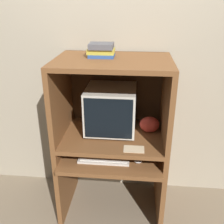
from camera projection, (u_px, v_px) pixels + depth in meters
name	position (u px, v px, depth m)	size (l,w,h in m)	color
wall_back	(117.00, 67.00, 2.43)	(6.00, 0.06, 2.60)	gray
desk_base	(112.00, 174.00, 2.41)	(0.92, 0.70, 0.65)	brown
desk_monitor_shelf	(113.00, 138.00, 2.30)	(0.92, 0.64, 0.15)	brown
hutch_upper	(113.00, 86.00, 2.15)	(0.92, 0.64, 0.66)	brown
crt_monitor	(111.00, 109.00, 2.28)	(0.42, 0.43, 0.40)	beige
keyboard	(104.00, 159.00, 2.18)	(0.42, 0.14, 0.03)	beige
mouse	(138.00, 161.00, 2.15)	(0.06, 0.04, 0.03)	#B7B7B7
snack_bag	(149.00, 124.00, 2.31)	(0.17, 0.13, 0.14)	#BC382D
book_stack	(101.00, 50.00, 2.07)	(0.21, 0.17, 0.11)	navy
paper_card	(134.00, 149.00, 2.07)	(0.16, 0.11, 0.00)	#CCB28C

